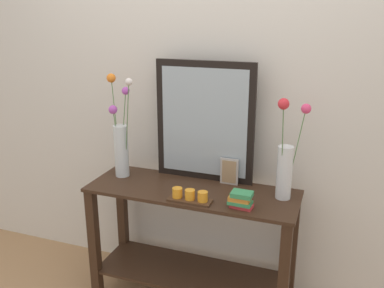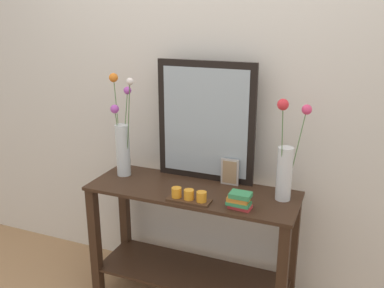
# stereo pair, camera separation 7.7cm
# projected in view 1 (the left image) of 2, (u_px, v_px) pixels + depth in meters

# --- Properties ---
(wall_back) EXTENTS (6.40, 0.08, 2.70)m
(wall_back) POSITION_uv_depth(u_px,v_px,m) (211.00, 82.00, 2.58)
(wall_back) COLOR silver
(wall_back) RESTS_ON ground
(console_table) EXTENTS (1.24, 0.44, 0.77)m
(console_table) POSITION_uv_depth(u_px,v_px,m) (192.00, 235.00, 2.54)
(console_table) COLOR #382316
(console_table) RESTS_ON ground
(mirror_leaning) EXTENTS (0.61, 0.03, 0.73)m
(mirror_leaning) POSITION_uv_depth(u_px,v_px,m) (205.00, 122.00, 2.50)
(mirror_leaning) COLOR black
(mirror_leaning) RESTS_ON console_table
(tall_vase_left) EXTENTS (0.26, 0.21, 0.64)m
(tall_vase_left) POSITION_uv_depth(u_px,v_px,m) (121.00, 141.00, 2.59)
(tall_vase_left) COLOR silver
(tall_vase_left) RESTS_ON console_table
(vase_right) EXTENTS (0.16, 0.23, 0.58)m
(vase_right) POSITION_uv_depth(u_px,v_px,m) (286.00, 163.00, 2.28)
(vase_right) COLOR silver
(vase_right) RESTS_ON console_table
(candle_tray) EXTENTS (0.24, 0.09, 0.07)m
(candle_tray) POSITION_uv_depth(u_px,v_px,m) (190.00, 196.00, 2.29)
(candle_tray) COLOR #472D1C
(candle_tray) RESTS_ON console_table
(picture_frame_small) EXTENTS (0.11, 0.01, 0.16)m
(picture_frame_small) POSITION_uv_depth(u_px,v_px,m) (229.00, 171.00, 2.50)
(picture_frame_small) COLOR #B7B2AD
(picture_frame_small) RESTS_ON console_table
(book_stack) EXTENTS (0.13, 0.09, 0.09)m
(book_stack) POSITION_uv_depth(u_px,v_px,m) (241.00, 200.00, 2.21)
(book_stack) COLOR #C63338
(book_stack) RESTS_ON console_table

